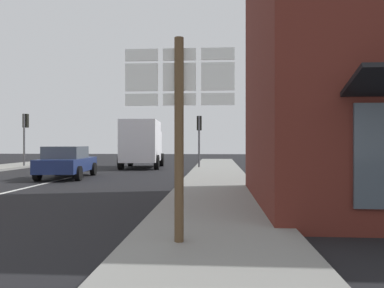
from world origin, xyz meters
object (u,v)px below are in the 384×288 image
at_px(route_sign_post, 179,117).
at_px(traffic_light_far_left, 25,128).
at_px(delivery_truck, 142,143).
at_px(sedan_far, 67,162).
at_px(traffic_light_far_right, 199,130).

height_order(route_sign_post, traffic_light_far_left, traffic_light_far_left).
relative_size(delivery_truck, route_sign_post, 1.60).
xyz_separation_m(sedan_far, traffic_light_far_left, (-5.70, 6.89, 1.87)).
distance_m(route_sign_post, traffic_light_far_right, 17.55).
xyz_separation_m(delivery_truck, traffic_light_far_left, (-7.76, -0.23, 0.98)).
bearing_deg(traffic_light_far_left, sedan_far, -50.38).
height_order(route_sign_post, traffic_light_far_right, traffic_light_far_right).
bearing_deg(delivery_truck, route_sign_post, -76.72).
xyz_separation_m(delivery_truck, traffic_light_far_right, (3.76, -0.72, 0.81)).
bearing_deg(sedan_far, traffic_light_far_left, 129.62).
bearing_deg(traffic_light_far_left, delivery_truck, 1.66).
bearing_deg(traffic_light_far_left, route_sign_post, -56.20).
height_order(sedan_far, traffic_light_far_left, traffic_light_far_left).
distance_m(traffic_light_far_right, traffic_light_far_left, 11.53).
distance_m(delivery_truck, route_sign_post, 18.77).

